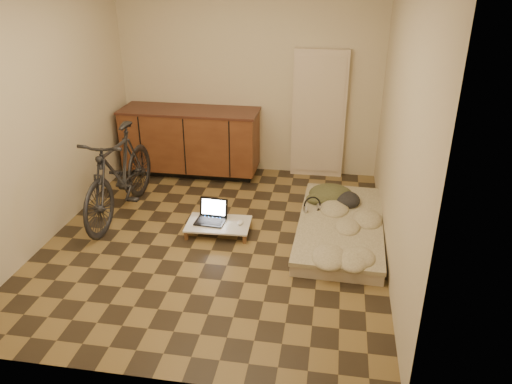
% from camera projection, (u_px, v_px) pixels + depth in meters
% --- Properties ---
extents(room_shell, '(3.50, 4.00, 2.60)m').
position_uv_depth(room_shell, '(212.00, 121.00, 4.79)').
color(room_shell, brown).
rests_on(room_shell, ground).
extents(cabinets, '(1.84, 0.62, 0.91)m').
position_uv_depth(cabinets, '(191.00, 141.00, 6.78)').
color(cabinets, black).
rests_on(cabinets, ground).
extents(appliance_panel, '(0.70, 0.10, 1.70)m').
position_uv_depth(appliance_panel, '(319.00, 115.00, 6.58)').
color(appliance_panel, beige).
rests_on(appliance_panel, ground).
extents(bicycle, '(0.57, 1.77, 1.13)m').
position_uv_depth(bicycle, '(119.00, 169.00, 5.60)').
color(bicycle, black).
rests_on(bicycle, ground).
extents(futon, '(0.94, 1.88, 0.16)m').
position_uv_depth(futon, '(340.00, 227.00, 5.40)').
color(futon, '#B3A48F').
rests_on(futon, ground).
extents(clothing_pile, '(0.56, 0.47, 0.22)m').
position_uv_depth(clothing_pile, '(335.00, 191.00, 5.81)').
color(clothing_pile, '#3F4126').
rests_on(clothing_pile, futon).
extents(headphones, '(0.28, 0.27, 0.15)m').
position_uv_depth(headphones, '(312.00, 205.00, 5.55)').
color(headphones, black).
rests_on(headphones, futon).
extents(lap_desk, '(0.70, 0.47, 0.11)m').
position_uv_depth(lap_desk, '(218.00, 224.00, 5.42)').
color(lap_desk, brown).
rests_on(lap_desk, ground).
extents(laptop, '(0.33, 0.30, 0.22)m').
position_uv_depth(laptop, '(212.00, 216.00, 5.45)').
color(laptop, black).
rests_on(laptop, lap_desk).
extents(mouse, '(0.08, 0.12, 0.04)m').
position_uv_depth(mouse, '(240.00, 222.00, 5.39)').
color(mouse, white).
rests_on(mouse, lap_desk).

